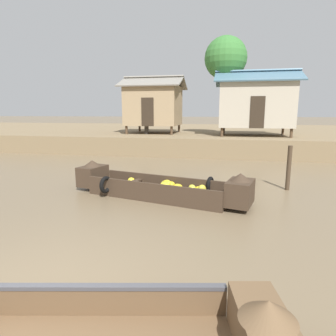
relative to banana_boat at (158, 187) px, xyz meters
The scene contains 8 objects.
ground_plane 4.81m from the banana_boat, 96.71° to the left, with size 300.00×300.00×0.00m, color #726047.
riverbank_strip 17.59m from the banana_boat, 91.83° to the left, with size 160.00×20.00×1.08m, color #7F6B4C.
banana_boat is the anchor object (origin of this frame).
stilt_house_left 12.42m from the banana_boat, 104.76° to the left, with size 4.15×3.85×3.87m.
stilt_house_mid_left 11.70m from the banana_boat, 71.55° to the left, with size 4.99×3.55×3.96m.
palm_tree_near 12.83m from the banana_boat, 81.63° to the left, with size 2.67×2.67×6.15m.
vendor_person 11.18m from the banana_boat, 107.45° to the left, with size 0.44×0.44×1.66m.
mooring_post 4.36m from the banana_boat, 23.05° to the left, with size 0.14×0.14×1.47m, color #423323.
Camera 1 is at (2.56, -2.96, 2.53)m, focal length 31.01 mm.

